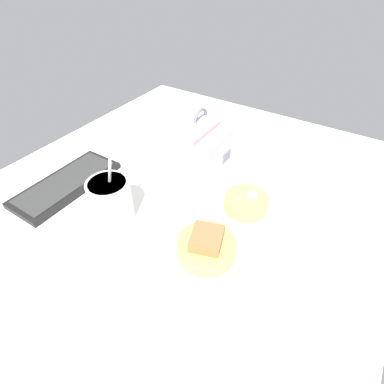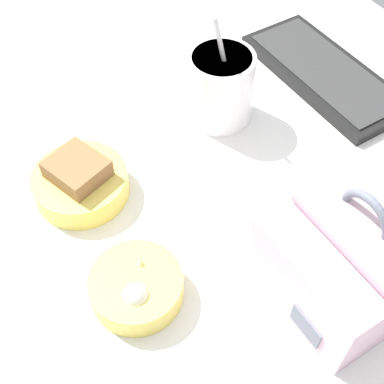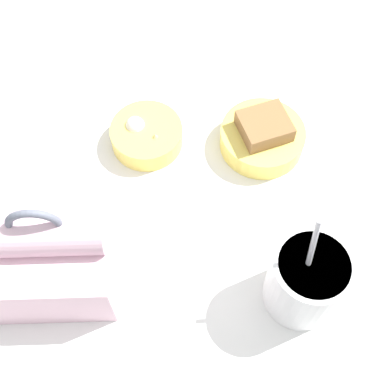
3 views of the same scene
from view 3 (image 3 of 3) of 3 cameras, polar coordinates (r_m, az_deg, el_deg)
desk_surface at (r=82.37cm, az=2.69°, el=-5.22°), size 140.00×110.00×2.00cm
lunch_bag at (r=75.88cm, az=-14.88°, el=-6.14°), size 17.44×16.32×18.47cm
soup_cup at (r=73.88cm, az=12.10°, el=-9.18°), size 10.46×10.46×19.79cm
bento_bowl_sandwich at (r=88.51cm, az=7.53°, el=5.93°), size 13.82×13.82×6.68cm
bento_bowl_snacks at (r=88.75cm, az=-4.85°, el=6.07°), size 11.86×11.86×5.09cm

